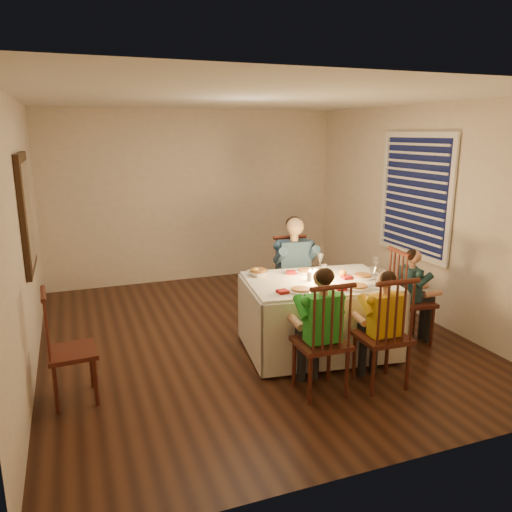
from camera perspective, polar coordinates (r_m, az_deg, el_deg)
name	(u,v)px	position (r m, az deg, el deg)	size (l,w,h in m)	color
ground	(251,336)	(5.78, -0.63, -9.07)	(5.00, 5.00, 0.00)	black
wall_left	(23,239)	(5.11, -25.11, 1.78)	(0.02, 5.00, 2.60)	beige
wall_right	(421,212)	(6.51, 18.35, 4.76)	(0.02, 5.00, 2.60)	beige
wall_back	(195,197)	(7.78, -7.00, 6.75)	(4.50, 0.02, 2.60)	beige
ceiling	(250,98)	(5.33, -0.71, 17.59)	(5.00, 5.00, 0.00)	white
dining_table	(318,301)	(5.26, 7.11, -5.11)	(1.61, 1.26, 0.75)	silver
chair_adult	(293,323)	(6.15, 4.28, -7.68)	(0.44, 0.41, 1.06)	#3D1710
chair_near_left	(319,391)	(4.67, 7.23, -15.11)	(0.44, 0.41, 1.06)	#3D1710
chair_near_right	(379,384)	(4.89, 13.86, -14.02)	(0.44, 0.41, 1.06)	#3D1710
chair_end	(408,341)	(5.88, 16.97, -9.32)	(0.44, 0.41, 1.06)	#3D1710
chair_extra	(77,399)	(4.79, -19.81, -15.15)	(0.41, 0.39, 1.01)	#3D1710
adult	(293,323)	(6.15, 4.28, -7.68)	(0.49, 0.45, 1.31)	navy
child_green	(319,391)	(4.67, 7.23, -15.11)	(0.40, 0.37, 1.16)	green
child_yellow	(379,384)	(4.89, 13.86, -14.02)	(0.37, 0.34, 1.09)	gold
child_teal	(408,341)	(5.88, 16.97, -9.32)	(0.35, 0.32, 1.05)	#193640
setting_adult	(307,272)	(5.45, 5.82, -1.80)	(0.26, 0.26, 0.02)	white
setting_green	(301,291)	(4.80, 5.13, -3.97)	(0.26, 0.26, 0.02)	white
setting_yellow	(358,287)	(4.99, 11.57, -3.53)	(0.26, 0.26, 0.02)	white
setting_teal	(363,277)	(5.36, 12.12, -2.32)	(0.26, 0.26, 0.02)	white
candle_left	(310,276)	(5.14, 6.18, -2.33)	(0.06, 0.06, 0.10)	white
candle_right	(326,275)	(5.20, 8.05, -2.19)	(0.06, 0.06, 0.10)	white
squash	(255,272)	(5.29, -0.06, -1.82)	(0.09, 0.09, 0.09)	yellow
orange_fruit	(343,274)	(5.33, 9.90, -1.99)	(0.08, 0.08, 0.08)	orange
serving_bowl	(258,273)	(5.31, 0.24, -1.97)	(0.22, 0.22, 0.05)	white
wall_mirror	(26,213)	(5.37, -24.77, 4.52)	(0.06, 0.95, 1.15)	black
window_blinds	(414,195)	(6.54, 17.63, 6.62)	(0.07, 1.34, 1.54)	#0C1233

